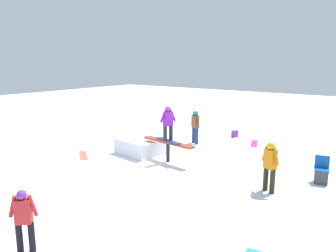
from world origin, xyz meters
name	(u,v)px	position (x,y,z in m)	size (l,w,h in m)	color
ground_plane	(168,162)	(0.00, 0.00, 0.00)	(60.00, 60.00, 0.00)	white
rail_feature	(168,144)	(0.00, 0.00, 0.70)	(2.51, 0.63, 0.83)	black
snow_kicker_ramp	(141,146)	(-1.60, 0.23, 0.32)	(1.80, 1.50, 0.64)	white
main_rider_on_rail	(168,124)	(0.00, 0.00, 1.52)	(1.35, 0.74, 1.38)	navy
bystander_brown	(195,125)	(-0.66, 3.09, 0.89)	(0.63, 0.37, 1.59)	navy
bystander_red	(24,218)	(1.30, -6.73, 0.77)	(0.49, 0.46, 1.37)	black
bystander_orange	(270,164)	(4.24, -0.61, 0.87)	(0.65, 0.39, 1.56)	#292918
loose_snowboard_coral	(83,155)	(-3.35, -1.44, 0.01)	(1.35, 0.28, 0.02)	#F26D56
loose_snowboard_magenta	(254,144)	(1.66, 4.69, 0.01)	(1.33, 0.28, 0.02)	#D0309E
folding_chair	(322,171)	(5.35, 1.12, 0.41)	(0.53, 0.53, 0.88)	#3F3F44
backpack_on_snow	(235,134)	(0.29, 5.45, 0.17)	(0.30, 0.22, 0.34)	purple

